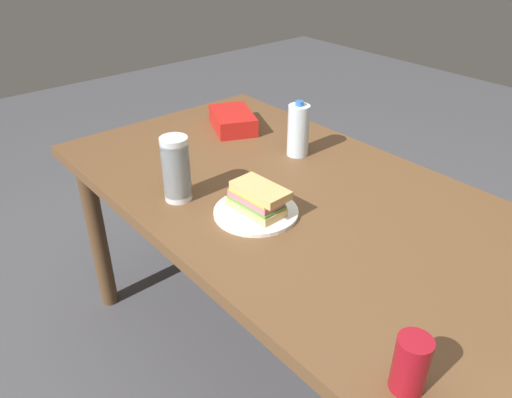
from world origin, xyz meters
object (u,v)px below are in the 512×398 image
at_px(soda_can_red, 411,364).
at_px(plastic_cup_stack, 176,169).
at_px(dining_table, 308,223).
at_px(chip_bag, 233,120).
at_px(water_bottle_tall, 298,130).
at_px(paper_plate, 256,212).
at_px(sandwich, 257,198).

bearing_deg(soda_can_red, plastic_cup_stack, 176.82).
xyz_separation_m(dining_table, chip_bag, (-0.60, 0.17, 0.12)).
relative_size(soda_can_red, plastic_cup_stack, 0.60).
bearing_deg(water_bottle_tall, plastic_cup_stack, -91.04).
relative_size(dining_table, water_bottle_tall, 8.98).
xyz_separation_m(chip_bag, water_bottle_tall, (0.34, 0.03, 0.06)).
distance_m(dining_table, soda_can_red, 0.71).
bearing_deg(dining_table, paper_plate, -104.36).
relative_size(soda_can_red, chip_bag, 0.53).
distance_m(dining_table, plastic_cup_stack, 0.44).
distance_m(sandwich, chip_bag, 0.65).
relative_size(dining_table, sandwich, 9.68).
distance_m(dining_table, water_bottle_tall, 0.37).
xyz_separation_m(water_bottle_tall, plastic_cup_stack, (-0.01, -0.50, 0.01)).
relative_size(paper_plate, sandwich, 1.33).
distance_m(chip_bag, plastic_cup_stack, 0.58).
height_order(soda_can_red, chip_bag, soda_can_red).
height_order(paper_plate, water_bottle_tall, water_bottle_tall).
bearing_deg(chip_bag, dining_table, 8.64).
xyz_separation_m(chip_bag, plastic_cup_stack, (0.33, -0.47, 0.07)).
bearing_deg(paper_plate, chip_bag, 148.28).
xyz_separation_m(sandwich, soda_can_red, (0.64, -0.18, 0.01)).
bearing_deg(sandwich, chip_bag, 148.60).
relative_size(paper_plate, plastic_cup_stack, 1.22).
distance_m(dining_table, sandwich, 0.23).
bearing_deg(sandwich, water_bottle_tall, 120.13).
bearing_deg(chip_bag, water_bottle_tall, 29.52).
relative_size(sandwich, chip_bag, 0.81).
distance_m(soda_can_red, chip_bag, 1.30).
xyz_separation_m(dining_table, sandwich, (-0.04, -0.17, 0.14)).
height_order(soda_can_red, plastic_cup_stack, plastic_cup_stack).
bearing_deg(soda_can_red, dining_table, 149.76).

